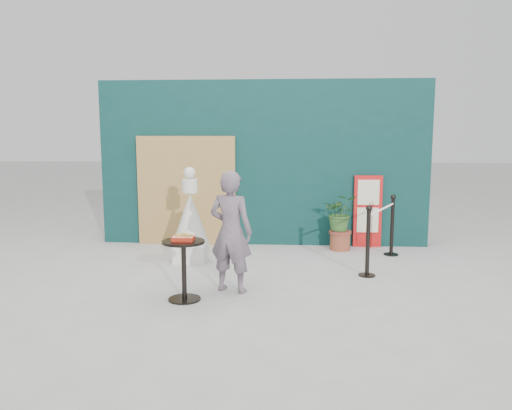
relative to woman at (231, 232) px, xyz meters
The scene contains 10 objects.
ground 0.86m from the woman, 40.86° to the right, with size 60.00×60.00×0.00m, color #ADAAA5.
back_wall 3.02m from the woman, 84.97° to the left, with size 6.00×0.30×3.00m, color #0A302C.
bamboo_fence 2.95m from the woman, 112.80° to the left, with size 1.80×0.08×2.00m, color tan.
woman is the anchor object (origin of this frame).
menu_board 3.48m from the woman, 51.69° to the left, with size 0.50×0.07×1.30m.
statue 1.71m from the woman, 119.11° to the left, with size 0.59×0.59×1.52m.
cafe_table 0.73m from the woman, 143.76° to the right, with size 0.52×0.52×0.75m.
food_basket 0.66m from the woman, 143.82° to the right, with size 0.26×0.19×0.11m.
planter 2.96m from the woman, 56.14° to the left, with size 0.58×0.51×0.99m.
stanchion_barrier 2.65m from the woman, 34.16° to the left, with size 0.84×1.54×1.03m.
Camera 1 is at (0.50, -6.04, 2.04)m, focal length 35.00 mm.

